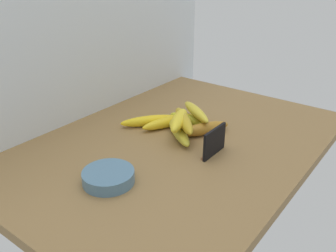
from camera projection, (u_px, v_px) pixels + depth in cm
name	position (u px, v px, depth cm)	size (l,w,h in cm)	color
counter_top	(178.00, 146.00, 115.82)	(110.00, 76.00, 3.00)	olive
back_wall	(85.00, 24.00, 122.88)	(130.00, 2.00, 70.00)	silver
chalkboard_sign	(214.00, 142.00, 106.55)	(11.00, 1.80, 8.40)	black
fruit_bowl	(108.00, 177.00, 94.26)	(13.47, 13.47, 3.26)	slate
banana_0	(179.00, 132.00, 117.31)	(19.71, 3.79, 3.79)	gold
banana_1	(192.00, 121.00, 125.07)	(18.78, 3.63, 3.63)	gold
banana_2	(205.00, 129.00, 119.04)	(17.53, 4.07, 4.07)	#AE7623
banana_3	(170.00, 122.00, 124.59)	(20.81, 3.61, 3.61)	yellow
banana_4	(150.00, 121.00, 125.33)	(20.49, 3.58, 3.58)	yellow
banana_5	(179.00, 120.00, 115.79)	(16.59, 4.16, 4.16)	yellow
banana_6	(196.00, 112.00, 123.26)	(18.00, 3.40, 3.40)	gold
banana_7	(184.00, 120.00, 116.20)	(19.56, 3.72, 3.72)	gold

